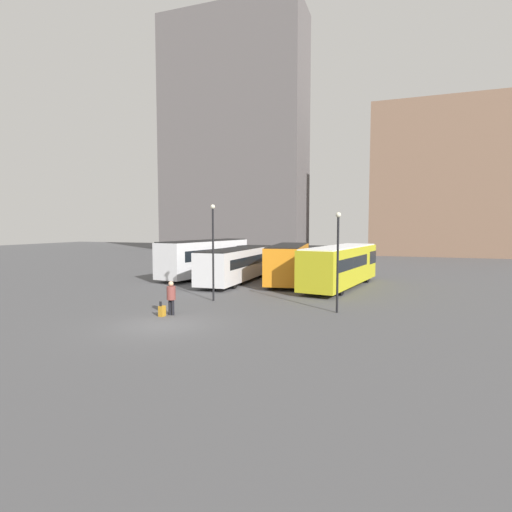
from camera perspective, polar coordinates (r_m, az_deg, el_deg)
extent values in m
plane|color=#4C4C4F|center=(19.27, -13.26, -9.61)|extent=(160.00, 160.00, 0.00)
cube|color=#5B5656|center=(79.07, -3.16, 16.90)|extent=(27.00, 10.55, 43.81)
cube|color=#7F604C|center=(72.16, 26.90, 9.53)|extent=(26.41, 13.18, 23.60)
cube|color=silver|center=(36.59, -7.24, -0.18)|extent=(4.04, 11.39, 2.96)
cube|color=black|center=(40.39, -3.52, 0.78)|extent=(2.77, 2.39, 1.12)
cube|color=black|center=(35.75, -8.17, 0.30)|extent=(3.49, 7.42, 0.89)
cube|color=black|center=(36.51, -7.26, 2.20)|extent=(3.81, 11.14, 0.08)
cylinder|color=black|center=(39.57, -4.35, -1.63)|extent=(2.49, 1.41, 1.08)
cylinder|color=black|center=(33.95, -10.57, -2.66)|extent=(2.49, 1.41, 1.08)
cube|color=silver|center=(33.16, -2.59, -1.08)|extent=(2.68, 11.71, 2.42)
cube|color=black|center=(37.62, 0.04, 0.02)|extent=(2.57, 2.18, 0.92)
cube|color=black|center=(32.16, -3.27, -0.70)|extent=(2.64, 7.51, 0.73)
cube|color=black|center=(33.07, -2.60, 1.08)|extent=(2.47, 11.47, 0.08)
cylinder|color=black|center=(36.63, -0.54, -2.09)|extent=(2.41, 1.11, 1.08)
cylinder|color=black|center=(29.94, -5.09, -3.53)|extent=(2.41, 1.11, 1.08)
cube|color=orange|center=(32.53, 4.66, -0.93)|extent=(3.84, 9.70, 2.73)
cube|color=black|center=(36.34, 5.40, 0.15)|extent=(2.82, 2.08, 1.04)
cube|color=black|center=(31.66, 4.48, -0.45)|extent=(3.40, 6.34, 0.82)
cube|color=black|center=(32.43, 4.68, 1.54)|extent=(3.61, 9.49, 0.08)
cylinder|color=black|center=(35.54, 5.22, -2.32)|extent=(2.58, 1.38, 1.05)
cylinder|color=black|center=(29.77, 3.97, -3.59)|extent=(2.58, 1.38, 1.05)
cube|color=gold|center=(30.72, 12.02, -1.30)|extent=(4.51, 11.58, 2.72)
cube|color=black|center=(35.13, 14.30, -0.10)|extent=(2.95, 2.50, 1.04)
cube|color=black|center=(29.73, 11.44, -0.82)|extent=(3.83, 7.58, 0.82)
cube|color=white|center=(30.62, 12.06, 1.31)|extent=(4.27, 11.32, 0.08)
cylinder|color=black|center=(34.18, 13.75, -2.67)|extent=(2.64, 1.49, 1.08)
cylinder|color=black|center=(27.56, 9.79, -4.25)|extent=(2.64, 1.49, 1.08)
cylinder|color=black|center=(21.30, -12.19, -7.16)|extent=(0.17, 0.17, 0.80)
cylinder|color=black|center=(21.19, -11.81, -7.21)|extent=(0.17, 0.17, 0.80)
cylinder|color=brown|center=(21.11, -12.03, -5.18)|extent=(0.49, 0.49, 0.70)
sphere|color=tan|center=(21.04, -12.05, -3.89)|extent=(0.26, 0.26, 0.26)
cube|color=#B27A1E|center=(21.07, -13.28, -7.67)|extent=(0.29, 0.33, 0.54)
cube|color=black|center=(20.90, -13.48, -6.66)|extent=(0.15, 0.04, 0.24)
cylinder|color=black|center=(21.47, 11.58, -1.27)|extent=(0.12, 0.12, 5.10)
sphere|color=beige|center=(21.38, 11.69, 5.77)|extent=(0.28, 0.28, 0.28)
cylinder|color=black|center=(24.52, -6.14, 0.17)|extent=(0.12, 0.12, 5.69)
sphere|color=beige|center=(24.49, -6.20, 7.01)|extent=(0.28, 0.28, 0.28)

